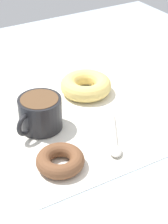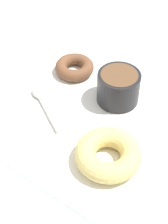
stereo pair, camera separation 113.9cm
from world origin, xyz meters
The scene contains 6 objects.
ground_plane centered at (0.00, 0.00, -1.00)cm, with size 120.00×120.00×2.00cm, color #99A8B7.
napkin centered at (-0.73, 0.33, 0.15)cm, with size 35.49×35.49×0.30cm, color white.
coffee_cup centered at (-3.11, -8.57, 3.81)cm, with size 8.78×10.88×6.75cm.
donut_near_cup centered at (9.56, -10.61, 1.64)cm, with size 8.75×8.75×2.69cm, color brown.
donut_far centered at (-10.26, 6.44, 2.19)cm, with size 11.98×11.98×3.79cm, color #E5C66B.
spoon centered at (9.84, 1.36, 0.70)cm, with size 12.59×8.27×0.90cm.
Camera 1 is at (55.02, -32.38, 46.00)cm, focal length 60.00 mm.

